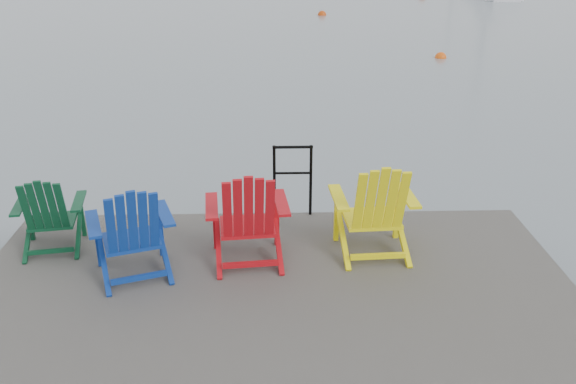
{
  "coord_description": "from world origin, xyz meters",
  "views": [
    {
      "loc": [
        -0.0,
        -4.35,
        3.75
      ],
      "look_at": [
        0.19,
        2.34,
        0.85
      ],
      "focal_mm": 38.0,
      "sensor_mm": 36.0,
      "label": 1
    }
  ],
  "objects_px": {
    "chair_blue": "(132,230)",
    "chair_yellow": "(375,208)",
    "chair_green": "(49,212)",
    "buoy_a": "(441,58)",
    "handrail": "(293,174)",
    "chair_red": "(248,216)",
    "buoy_b": "(322,15)"
  },
  "relations": [
    {
      "from": "chair_blue",
      "to": "chair_yellow",
      "type": "distance_m",
      "value": 2.5
    },
    {
      "from": "chair_green",
      "to": "buoy_a",
      "type": "xyz_separation_m",
      "value": [
        7.77,
        13.18,
        -0.95
      ]
    },
    {
      "from": "chair_blue",
      "to": "chair_yellow",
      "type": "height_order",
      "value": "chair_yellow"
    },
    {
      "from": "chair_green",
      "to": "chair_blue",
      "type": "height_order",
      "value": "chair_blue"
    },
    {
      "from": "buoy_a",
      "to": "handrail",
      "type": "bearing_deg",
      "value": -112.51
    },
    {
      "from": "chair_red",
      "to": "buoy_a",
      "type": "height_order",
      "value": "chair_red"
    },
    {
      "from": "chair_blue",
      "to": "buoy_a",
      "type": "height_order",
      "value": "chair_blue"
    },
    {
      "from": "chair_green",
      "to": "chair_blue",
      "type": "xyz_separation_m",
      "value": [
        1.01,
        -0.57,
        0.06
      ]
    },
    {
      "from": "chair_green",
      "to": "buoy_a",
      "type": "bearing_deg",
      "value": 50.59
    },
    {
      "from": "chair_green",
      "to": "buoy_b",
      "type": "bearing_deg",
      "value": 69.48
    },
    {
      "from": "chair_yellow",
      "to": "chair_blue",
      "type": "bearing_deg",
      "value": -174.9
    },
    {
      "from": "chair_blue",
      "to": "chair_red",
      "type": "height_order",
      "value": "chair_red"
    },
    {
      "from": "handrail",
      "to": "chair_red",
      "type": "height_order",
      "value": "chair_red"
    },
    {
      "from": "handrail",
      "to": "chair_blue",
      "type": "xyz_separation_m",
      "value": [
        -1.64,
        -1.39,
        -0.02
      ]
    },
    {
      "from": "handrail",
      "to": "buoy_a",
      "type": "xyz_separation_m",
      "value": [
        5.12,
        12.35,
        -1.04
      ]
    },
    {
      "from": "chair_red",
      "to": "buoy_a",
      "type": "distance_m",
      "value": 14.66
    },
    {
      "from": "chair_red",
      "to": "buoy_b",
      "type": "distance_m",
      "value": 24.08
    },
    {
      "from": "handrail",
      "to": "chair_blue",
      "type": "bearing_deg",
      "value": -139.68
    },
    {
      "from": "buoy_b",
      "to": "chair_green",
      "type": "bearing_deg",
      "value": -101.63
    },
    {
      "from": "chair_green",
      "to": "chair_yellow",
      "type": "relative_size",
      "value": 0.82
    },
    {
      "from": "chair_blue",
      "to": "buoy_b",
      "type": "bearing_deg",
      "value": 61.94
    },
    {
      "from": "buoy_b",
      "to": "handrail",
      "type": "bearing_deg",
      "value": -95.53
    },
    {
      "from": "chair_blue",
      "to": "chair_red",
      "type": "bearing_deg",
      "value": -6.98
    },
    {
      "from": "buoy_a",
      "to": "buoy_b",
      "type": "height_order",
      "value": "buoy_b"
    },
    {
      "from": "chair_yellow",
      "to": "buoy_a",
      "type": "bearing_deg",
      "value": 68.77
    },
    {
      "from": "buoy_a",
      "to": "chair_yellow",
      "type": "bearing_deg",
      "value": -107.76
    },
    {
      "from": "chair_red",
      "to": "buoy_b",
      "type": "bearing_deg",
      "value": 78.02
    },
    {
      "from": "handrail",
      "to": "chair_yellow",
      "type": "relative_size",
      "value": 0.82
    },
    {
      "from": "chair_green",
      "to": "buoy_a",
      "type": "height_order",
      "value": "chair_green"
    },
    {
      "from": "buoy_a",
      "to": "buoy_b",
      "type": "relative_size",
      "value": 0.89
    },
    {
      "from": "chair_green",
      "to": "chair_yellow",
      "type": "distance_m",
      "value": 3.49
    },
    {
      "from": "handrail",
      "to": "chair_yellow",
      "type": "distance_m",
      "value": 1.32
    }
  ]
}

